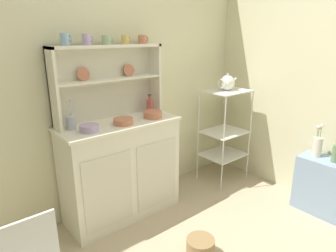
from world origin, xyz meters
The scene contains 19 objects.
wall_back centered at (0.00, 1.62, 1.25)m, with size 3.84×0.05×2.50m, color beige.
hutch_cabinet centered at (-0.05, 1.37, 0.47)m, with size 1.08×0.45×0.91m.
hutch_shelf_unit centered at (-0.05, 1.53, 1.29)m, with size 1.00×0.18×0.65m.
bakers_rack centered at (1.21, 1.23, 0.67)m, with size 0.48×0.39×1.06m.
side_shelf_blue centered at (1.44, 0.17, 0.27)m, with size 0.28×0.48×0.54m, color #849EBC.
floor_basket centered at (0.09, 0.48, 0.08)m, with size 0.22×0.22×0.16m, color #93754C.
cup_sky_0 centered at (-0.41, 1.49, 1.61)m, with size 0.08×0.07×0.09m.
cup_lilac_1 centered at (-0.23, 1.49, 1.61)m, with size 0.08×0.07×0.09m.
cup_sage_2 centered at (-0.06, 1.49, 1.60)m, with size 0.09×0.08×0.08m.
cup_gold_3 centered at (0.12, 1.49, 1.60)m, with size 0.08×0.07×0.08m.
cup_terracotta_4 centered at (0.30, 1.49, 1.60)m, with size 0.09×0.08×0.08m.
bowl_mixing_large centered at (-0.36, 1.29, 0.94)m, with size 0.15×0.15×0.05m, color #B79ECC.
bowl_floral_medium centered at (-0.05, 1.29, 0.94)m, with size 0.17×0.17×0.05m, color #C67556.
bowl_cream_small centered at (0.26, 1.29, 0.94)m, with size 0.17×0.17×0.06m, color #C67556.
jam_bottle centered at (0.35, 1.45, 0.98)m, with size 0.06×0.06×0.18m.
utensil_jar centered at (-0.45, 1.45, 0.97)m, with size 0.08×0.08×0.24m.
porcelain_teapot centered at (1.21, 1.23, 1.15)m, with size 0.25×0.16×0.18m.
flower_vase centered at (1.44, 0.29, 0.65)m, with size 0.09×0.09×0.32m.
oil_bottle centered at (1.44, 0.13, 0.62)m, with size 0.06×0.06×0.21m.
Camera 1 is at (-1.29, -0.80, 1.65)m, focal length 31.46 mm.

